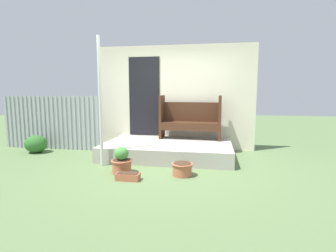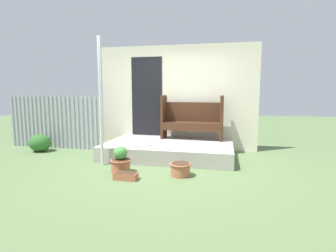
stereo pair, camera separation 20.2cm
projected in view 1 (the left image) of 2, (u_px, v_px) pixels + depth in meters
The scene contains 10 objects.
ground_plane at pixel (162, 167), 5.07m from camera, with size 24.00×24.00×0.00m, color #5B7547.
porch_slab at pixel (168, 149), 5.91m from camera, with size 2.81×1.75×0.31m.
house_wall at pixel (173, 98), 6.65m from camera, with size 4.01×0.08×2.60m.
fence_corrugated at pixel (51, 123), 6.60m from camera, with size 2.65×0.05×1.34m.
support_post at pixel (100, 102), 5.02m from camera, with size 0.06×0.06×2.49m.
bench at pixel (190, 118), 6.31m from camera, with size 1.48×0.47×1.05m.
flower_pot_left at pixel (122, 162), 4.67m from camera, with size 0.38×0.38×0.48m.
flower_pot_middle at pixel (182, 169), 4.54m from camera, with size 0.37×0.37×0.23m.
planter_box_rect at pixel (128, 176), 4.32m from camera, with size 0.39×0.18×0.12m.
shrub_by_fence at pixel (36, 144), 6.25m from camera, with size 0.52×0.47×0.42m.
Camera 1 is at (0.96, -4.83, 1.45)m, focal length 28.00 mm.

